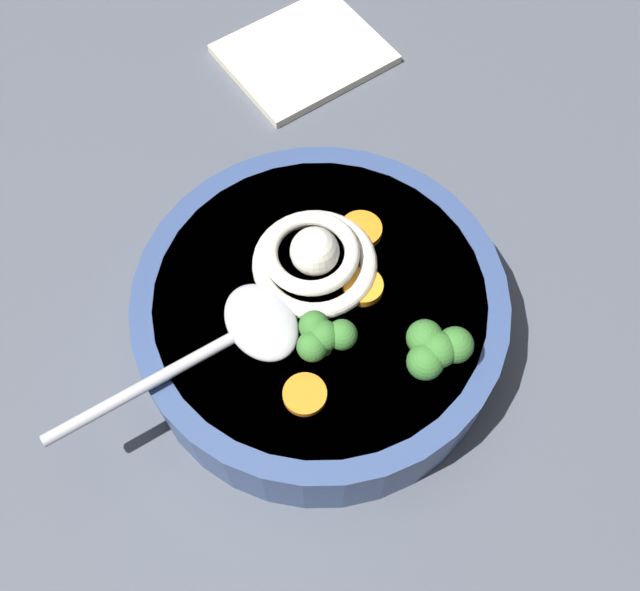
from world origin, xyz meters
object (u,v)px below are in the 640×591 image
(soup_bowl, at_px, (320,315))
(noodle_pile, at_px, (317,255))
(soup_spoon, at_px, (243,332))
(folded_napkin, at_px, (304,54))

(soup_bowl, relative_size, noodle_pile, 2.73)
(soup_bowl, distance_m, noodle_pile, 0.05)
(soup_bowl, xyz_separation_m, soup_spoon, (0.06, -0.01, 0.04))
(soup_bowl, bearing_deg, folded_napkin, -127.46)
(noodle_pile, distance_m, soup_spoon, 0.07)
(soup_bowl, bearing_deg, soup_spoon, -8.46)
(soup_spoon, distance_m, folded_napkin, 0.32)
(soup_bowl, height_order, folded_napkin, soup_bowl)
(noodle_pile, xyz_separation_m, soup_spoon, (0.07, 0.01, -0.00))
(soup_bowl, height_order, soup_spoon, soup_spoon)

